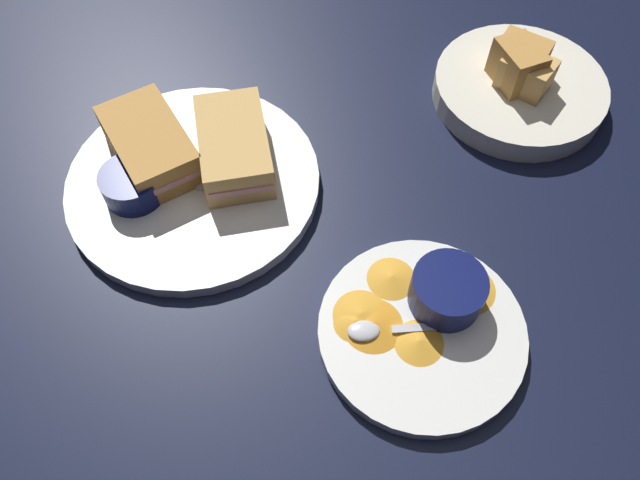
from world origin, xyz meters
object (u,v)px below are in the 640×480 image
Objects in this scene: sandwich_half_far at (153,145)px; spoon_by_gravy_ramekin at (380,330)px; bread_basket_rear at (521,85)px; plate_chips_companion at (424,332)px; ramekin_light_gravy at (450,290)px; plate_sandwich_main at (196,182)px; sandwich_half_near at (236,146)px; spoon_by_dark_ramekin at (186,187)px; ramekin_dark_sauce at (134,184)px.

spoon_by_gravy_ramekin is at bearing 46.40° from sandwich_half_far.
bread_basket_rear reaches higher than spoon_by_gravy_ramekin.
plate_chips_companion is 5.00cm from ramekin_light_gravy.
plate_sandwich_main is at bearing -135.61° from spoon_by_gravy_ramekin.
sandwich_half_far is at bearing -133.60° from spoon_by_gravy_ramekin.
ramekin_light_gravy is at bearing 140.19° from plate_chips_companion.
sandwich_half_near is at bearing -139.43° from plate_chips_companion.
spoon_by_dark_ramekin and spoon_by_gravy_ramekin have the same top height.
sandwich_half_far is 33.31cm from spoon_by_gravy_ramekin.
plate_chips_companion is (22.81, 28.62, -3.20)cm from sandwich_half_far.
plate_chips_companion is at bearing 53.82° from spoon_by_dark_ramekin.
sandwich_half_far is at bearing -77.88° from bread_basket_rear.
spoon_by_dark_ramekin is 30.80cm from plate_chips_companion.
sandwich_half_near and sandwich_half_far have the same top height.
ramekin_light_gravy is at bearing 114.32° from spoon_by_gravy_ramekin.
spoon_by_dark_ramekin is 0.46× the size of bread_basket_rear.
spoon_by_gravy_ramekin is at bearing 44.39° from plate_sandwich_main.
plate_sandwich_main is at bearing -72.53° from bread_basket_rear.
sandwich_half_far is 46.19cm from bread_basket_rear.
spoon_by_dark_ramekin reaches higher than plate_sandwich_main.
spoon_by_gravy_ramekin is (18.28, 20.29, 0.00)cm from spoon_by_dark_ramekin.
sandwich_half_far is at bearing -122.25° from ramekin_light_gravy.
bread_basket_rear is at bearing 102.12° from sandwich_half_far.
spoon_by_dark_ramekin is at bearing -118.76° from ramekin_light_gravy.
spoon_by_gravy_ramekin reaches higher than plate_sandwich_main.
spoon_by_dark_ramekin is (4.07, -5.80, -2.04)cm from sandwich_half_near.
sandwich_half_far reaches higher than plate_chips_companion.
ramekin_light_gravy is 32.55cm from bread_basket_rear.
bread_basket_rear is at bearing 106.11° from sandwich_half_near.
sandwich_half_near is 0.94× the size of sandwich_half_far.
ramekin_dark_sauce is 49.04cm from bread_basket_rear.
spoon_by_dark_ramekin is 1.00× the size of spoon_by_gravy_ramekin.
sandwich_half_near reaches higher than spoon_by_gravy_ramekin.
ramekin_dark_sauce is 0.91× the size of ramekin_light_gravy.
ramekin_light_gravy is at bearing 65.95° from ramekin_dark_sauce.
spoon_by_dark_ramekin is (1.59, -0.84, 1.16)cm from plate_sandwich_main.
sandwich_half_far is at bearing -93.44° from sandwich_half_near.
ramekin_dark_sauce reaches higher than plate_sandwich_main.
spoon_by_dark_ramekin is 31.34cm from ramekin_light_gravy.
plate_sandwich_main is 6.40cm from sandwich_half_far.
sandwich_half_near reaches higher than ramekin_light_gravy.
bread_basket_rear is at bearing 109.12° from spoon_by_dark_ramekin.
plate_chips_companion is at bearing 50.54° from plate_sandwich_main.
sandwich_half_far is 0.73× the size of plate_chips_companion.
bread_basket_rear is (-10.26, 35.54, -1.73)cm from sandwich_half_near.
sandwich_half_near reaches higher than spoon_by_dark_ramekin.
bread_basket_rear is (-14.73, 46.76, -1.17)cm from ramekin_dark_sauce.
ramekin_dark_sauce is 0.33× the size of plate_chips_companion.
plate_sandwich_main is 2.14cm from spoon_by_dark_ramekin.
ramekin_dark_sauce is at bearing -72.52° from bread_basket_rear.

